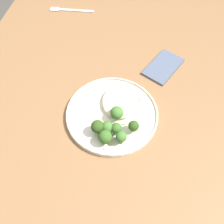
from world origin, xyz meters
TOP-DOWN VIEW (x-y plane):
  - ground at (0.00, 0.00)m, footprint 6.00×6.00m
  - wooden_dining_table at (0.00, 0.00)m, footprint 1.40×1.00m
  - dinner_plate at (0.01, 0.05)m, footprint 0.29×0.29m
  - noodle_bed at (-0.04, 0.06)m, footprint 0.14×0.12m
  - seared_scallop_tilted_round at (0.00, 0.09)m, footprint 0.02×0.02m
  - seared_scallop_large_seared at (-0.08, 0.06)m, footprint 0.03×0.03m
  - seared_scallop_right_edge at (-0.06, 0.08)m, footprint 0.03×0.03m
  - seared_scallop_left_edge at (-0.04, 0.07)m, footprint 0.03×0.03m
  - seared_scallop_front_small at (-0.05, 0.12)m, footprint 0.02×0.02m
  - broccoli_floret_beside_noodles at (0.08, 0.02)m, footprint 0.04×0.04m
  - broccoli_floret_rear_charred at (0.07, 0.07)m, footprint 0.03×0.03m
  - broccoli_floret_left_leaning at (0.10, 0.09)m, footprint 0.03×0.03m
  - broccoli_floret_right_tilted at (0.02, 0.06)m, footprint 0.04×0.04m
  - broccoli_floret_split_head at (0.07, 0.05)m, footprint 0.04×0.04m
  - broccoli_floret_front_edge at (0.05, 0.12)m, footprint 0.03×0.03m
  - broccoli_floret_center_pile at (0.11, 0.05)m, footprint 0.04×0.04m
  - onion_sliver_curled_piece at (0.04, 0.05)m, footprint 0.05×0.04m
  - onion_sliver_long_sliver at (0.12, 0.08)m, footprint 0.03×0.06m
  - onion_sliver_short_strip at (0.03, 0.10)m, footprint 0.02×0.04m
  - dinner_fork at (-0.47, -0.24)m, footprint 0.04×0.19m
  - folded_napkin at (-0.23, 0.18)m, footprint 0.17×0.15m

SIDE VIEW (x-z plane):
  - ground at x=0.00m, z-range 0.00..0.00m
  - wooden_dining_table at x=0.00m, z-range 0.29..1.03m
  - dinner_fork at x=-0.47m, z-range 0.74..0.74m
  - folded_napkin at x=-0.23m, z-range 0.74..0.75m
  - dinner_plate at x=0.01m, z-range 0.74..0.76m
  - onion_sliver_curled_piece at x=0.04m, z-range 0.75..0.76m
  - onion_sliver_long_sliver at x=0.12m, z-range 0.75..0.76m
  - onion_sliver_short_strip at x=0.03m, z-range 0.75..0.76m
  - seared_scallop_large_seared at x=-0.08m, z-range 0.75..0.77m
  - seared_scallop_tilted_round at x=0.00m, z-range 0.75..0.77m
  - seared_scallop_left_edge at x=-0.04m, z-range 0.75..0.77m
  - seared_scallop_front_small at x=-0.05m, z-range 0.75..0.77m
  - seared_scallop_right_edge at x=-0.06m, z-range 0.75..0.77m
  - noodle_bed at x=-0.04m, z-range 0.75..0.78m
  - broccoli_floret_front_edge at x=0.05m, z-range 0.75..0.80m
  - broccoli_floret_split_head at x=0.07m, z-range 0.75..0.80m
  - broccoli_floret_rear_charred at x=0.07m, z-range 0.76..0.80m
  - broccoli_floret_center_pile at x=0.11m, z-range 0.75..0.81m
  - broccoli_floret_beside_noodles at x=0.08m, z-range 0.76..0.81m
  - broccoli_floret_right_tilted at x=0.02m, z-range 0.76..0.81m
  - broccoli_floret_left_leaning at x=0.10m, z-range 0.76..0.81m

